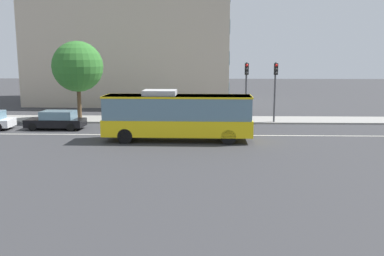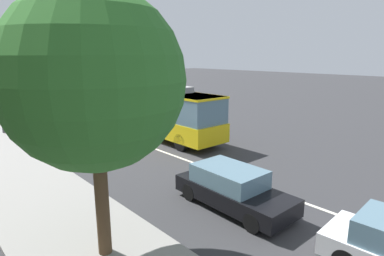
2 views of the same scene
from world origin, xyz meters
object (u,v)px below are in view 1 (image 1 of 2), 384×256
(sedan_black, at_px, (57,120))
(traffic_light_mid_block, at_px, (275,82))
(transit_bus, at_px, (177,114))
(traffic_light_near_corner, at_px, (246,82))
(street_tree_kerbside_left, at_px, (78,67))

(sedan_black, xyz_separation_m, traffic_light_mid_block, (17.66, 3.33, 2.84))
(transit_bus, relative_size, sedan_black, 2.21)
(traffic_light_near_corner, distance_m, street_tree_kerbside_left, 14.94)
(transit_bus, bearing_deg, sedan_black, 157.46)
(transit_bus, distance_m, traffic_light_mid_block, 11.04)
(traffic_light_mid_block, bearing_deg, transit_bus, -43.60)
(transit_bus, distance_m, sedan_black, 10.80)
(traffic_light_near_corner, height_order, traffic_light_mid_block, same)
(sedan_black, height_order, traffic_light_mid_block, traffic_light_mid_block)
(sedan_black, relative_size, traffic_light_near_corner, 0.87)
(traffic_light_near_corner, xyz_separation_m, street_tree_kerbside_left, (-14.81, 1.50, 1.24))
(traffic_light_mid_block, xyz_separation_m, street_tree_kerbside_left, (-17.26, 1.47, 1.24))
(traffic_light_near_corner, bearing_deg, traffic_light_mid_block, 92.81)
(traffic_light_near_corner, relative_size, traffic_light_mid_block, 1.00)
(transit_bus, distance_m, street_tree_kerbside_left, 13.44)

